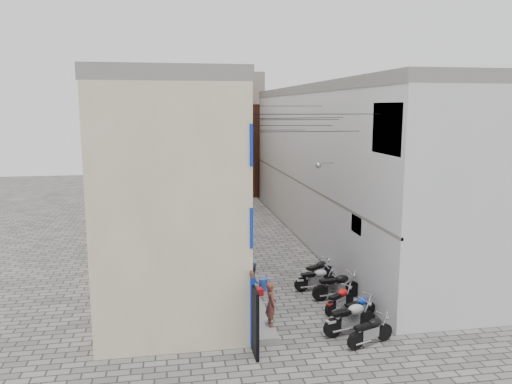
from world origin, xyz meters
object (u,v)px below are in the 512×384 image
motorcycle_d (340,298)px  water_jug_far (264,284)px  person_a (271,304)px  person_b (253,282)px  motorcycle_a (370,329)px  motorcycle_c (359,307)px  motorcycle_b (350,316)px  red_crate (257,292)px  motorcycle_f (316,278)px  water_jug_near (263,285)px  motorcycle_g (318,270)px  motorcycle_e (337,285)px

motorcycle_d → water_jug_far: motorcycle_d is taller
motorcycle_d → person_a: size_ratio=1.12×
person_b → water_jug_far: person_b is taller
motorcycle_a → motorcycle_c: size_ratio=1.07×
motorcycle_b → red_crate: size_ratio=4.68×
person_b → water_jug_far: size_ratio=3.14×
motorcycle_d → water_jug_far: (-2.42, 2.77, -0.26)m
motorcycle_b → motorcycle_f: motorcycle_b is taller
motorcycle_d → motorcycle_b: bearing=-44.3°
motorcycle_a → water_jug_far: bearing=-176.0°
water_jug_far → motorcycle_f: bearing=-12.9°
water_jug_near → water_jug_far: size_ratio=1.05×
person_a → red_crate: bearing=-5.3°
motorcycle_b → person_b: bearing=-150.8°
motorcycle_f → water_jug_near: motorcycle_f is taller
motorcycle_a → water_jug_near: 6.05m
motorcycle_f → red_crate: motorcycle_f is taller
motorcycle_a → red_crate: 5.78m
person_a → person_b: bearing=2.9°
motorcycle_a → motorcycle_b: motorcycle_b is taller
motorcycle_d → person_a: person_a is taller
motorcycle_d → water_jug_near: motorcycle_d is taller
water_jug_far → motorcycle_g: bearing=10.9°
motorcycle_c → motorcycle_g: (-0.27, 4.16, 0.06)m
motorcycle_c → motorcycle_d: size_ratio=0.99×
motorcycle_g → motorcycle_a: bearing=-33.1°
motorcycle_e → motorcycle_b: bearing=-17.3°
motorcycle_c → water_jug_near: (-2.91, 3.54, -0.24)m
person_a → water_jug_near: size_ratio=3.04×
motorcycle_e → water_jug_near: 3.17m
water_jug_near → red_crate: size_ratio=1.13×
motorcycle_c → motorcycle_e: motorcycle_e is taller
motorcycle_e → motorcycle_g: (-0.16, 2.06, -0.04)m
motorcycle_f → water_jug_far: motorcycle_f is taller
motorcycle_c → motorcycle_g: size_ratio=0.89×
motorcycle_g → water_jug_near: motorcycle_g is taller
motorcycle_e → person_b: bearing=-93.6°
motorcycle_a → motorcycle_e: (0.23, 4.04, 0.07)m
motorcycle_b → person_b: (-2.93, 2.89, 0.41)m
motorcycle_a → motorcycle_b: (-0.34, 0.95, 0.08)m
motorcycle_b → motorcycle_e: motorcycle_b is taller
motorcycle_c → red_crate: motorcycle_c is taller
motorcycle_b → person_a: size_ratio=1.36×
motorcycle_c → motorcycle_a: bearing=-36.8°
motorcycle_g → water_jug_near: (-2.64, -0.62, -0.31)m
motorcycle_e → motorcycle_f: bearing=-159.9°
red_crate → motorcycle_g: bearing=20.4°
motorcycle_g → water_jug_far: (-2.56, -0.49, -0.32)m
motorcycle_c → motorcycle_d: 0.99m
motorcycle_f → water_jug_near: size_ratio=3.71×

